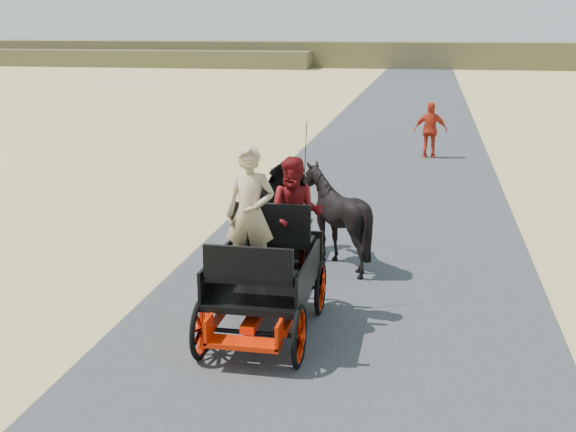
% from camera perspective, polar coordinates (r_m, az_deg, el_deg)
% --- Properties ---
extents(ground, '(140.00, 140.00, 0.00)m').
position_cam_1_polar(ground, '(10.38, 4.17, -7.89)').
color(ground, tan).
extents(road, '(6.00, 140.00, 0.01)m').
position_cam_1_polar(road, '(10.38, 4.17, -7.87)').
color(road, '#38383A').
rests_on(road, ground).
extents(ridge_far, '(140.00, 6.00, 2.40)m').
position_cam_1_polar(ridge_far, '(71.58, 10.45, 12.42)').
color(ridge_far, brown).
rests_on(ridge_far, ground).
extents(ridge_near, '(40.00, 4.00, 1.60)m').
position_cam_1_polar(ridge_near, '(74.40, -13.94, 12.01)').
color(ridge_near, brown).
rests_on(ridge_near, ground).
extents(carriage, '(1.30, 2.40, 0.72)m').
position_cam_1_polar(carriage, '(9.73, -1.83, -7.18)').
color(carriage, black).
rests_on(carriage, ground).
extents(horse_left, '(0.91, 2.01, 1.70)m').
position_cam_1_polar(horse_left, '(12.48, -1.24, 0.19)').
color(horse_left, black).
rests_on(horse_left, ground).
extents(horse_right, '(1.37, 1.54, 1.70)m').
position_cam_1_polar(horse_right, '(12.29, 3.77, -0.06)').
color(horse_right, black).
rests_on(horse_right, ground).
extents(driver_man, '(0.66, 0.43, 1.80)m').
position_cam_1_polar(driver_man, '(9.42, -3.01, 0.15)').
color(driver_man, tan).
rests_on(driver_man, carriage).
extents(passenger_woman, '(0.77, 0.60, 1.58)m').
position_cam_1_polar(passenger_woman, '(9.87, 0.59, 0.17)').
color(passenger_woman, '#660C0F').
rests_on(passenger_woman, carriage).
extents(pedestrian, '(1.01, 0.43, 1.73)m').
position_cam_1_polar(pedestrian, '(22.79, 11.20, 6.67)').
color(pedestrian, red).
rests_on(pedestrian, ground).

